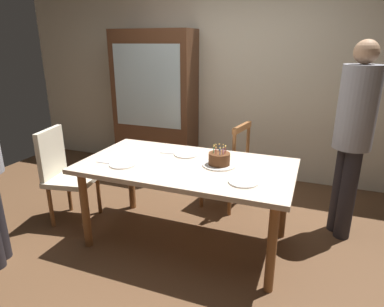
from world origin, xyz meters
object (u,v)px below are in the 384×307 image
Objects in this scene: dining_table at (187,173)px; chair_upholstered at (64,171)px; plate_far_side at (186,154)px; china_cabinet at (155,103)px; birthday_cake at (219,160)px; plate_near_guest at (243,182)px; person_guest at (354,131)px; chair_spindle_back at (226,167)px; plate_near_celebrant at (123,164)px.

dining_table is 1.30m from chair_upholstered.
china_cabinet is at bearing 126.58° from plate_far_side.
birthday_cake is 1.27× the size of plate_near_guest.
person_guest is 0.93× the size of china_cabinet.
chair_upholstered is 1.69m from china_cabinet.
dining_table is at bearing 2.82° from chair_upholstered.
china_cabinet is at bearing 124.84° from dining_table.
chair_spindle_back is 1.30m from person_guest.
birthday_cake is 1.27× the size of plate_far_side.
chair_spindle_back and chair_upholstered have the same top height.
plate_near_celebrant is at bearing -71.64° from china_cabinet.
plate_near_guest is at bearing 0.00° from plate_near_celebrant.
plate_far_side is at bearing -111.03° from chair_spindle_back.
plate_near_celebrant is 0.84m from chair_upholstered.
plate_far_side is (-0.09, 0.22, 0.09)m from dining_table.
chair_upholstered is (-1.42, -0.86, 0.07)m from chair_spindle_back.
plate_far_side is at bearing 13.23° from chair_upholstered.
plate_far_side is at bearing -53.42° from china_cabinet.
person_guest reaches higher than plate_far_side.
plate_near_celebrant and plate_near_guest have the same top height.
plate_near_celebrant is at bearing -156.21° from dining_table.
birthday_cake is 2.03m from china_cabinet.
chair_upholstered is at bearing -148.74° from chair_spindle_back.
plate_near_guest is at bearing -47.56° from china_cabinet.
birthday_cake is at bearing -23.68° from plate_far_side.
plate_near_guest reaches higher than dining_table.
plate_far_side is at bearing 145.29° from plate_near_guest.
chair_upholstered reaches higher than birthday_cake.
chair_spindle_back is (-0.14, 0.74, -0.35)m from birthday_cake.
person_guest is (1.39, 0.42, 0.25)m from plate_far_side.
birthday_cake reaches higher than plate_far_side.
birthday_cake is 0.29× the size of chair_upholstered.
dining_table is 8.18× the size of plate_near_guest.
birthday_cake is at bearing -47.87° from china_cabinet.
plate_near_celebrant is 0.23× the size of chair_upholstered.
plate_far_side is 0.69m from chair_spindle_back.
dining_table is at bearing 23.79° from plate_near_celebrant.
chair_spindle_back is (0.22, 0.58, -0.30)m from plate_far_side.
plate_far_side is (0.40, 0.44, 0.00)m from plate_near_celebrant.
person_guest is (1.80, 0.86, 0.25)m from plate_near_celebrant.
plate_near_guest is (0.63, -0.44, 0.00)m from plate_far_side.
plate_near_guest is (0.27, -0.28, -0.04)m from birthday_cake.
birthday_cake is 0.29× the size of chair_spindle_back.
plate_far_side is 0.12× the size of person_guest.
birthday_cake is at bearing 19.95° from plate_near_celebrant.
birthday_cake is 1.27× the size of plate_near_celebrant.
plate_far_side is at bearing 112.42° from dining_table.
plate_near_guest is (0.54, -0.22, 0.09)m from dining_table.
plate_far_side is (-0.36, 0.16, -0.04)m from birthday_cake.
plate_near_guest is 2.41m from china_cabinet.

